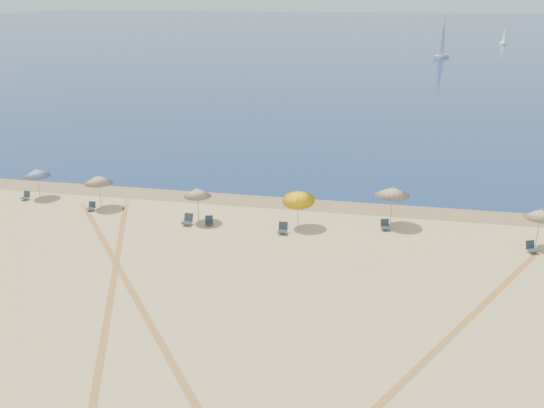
{
  "coord_description": "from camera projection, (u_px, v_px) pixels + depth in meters",
  "views": [
    {
      "loc": [
        6.92,
        -15.12,
        14.62
      ],
      "look_at": [
        0.0,
        20.0,
        1.3
      ],
      "focal_mm": 37.95,
      "sensor_mm": 36.0,
      "label": 1
    }
  ],
  "objects": [
    {
      "name": "chair_3",
      "position": [
        209.0,
        221.0,
        38.09
      ],
      "size": [
        0.67,
        0.73,
        0.62
      ],
      "rotation": [
        0.0,
        0.0,
        0.3
      ],
      "color": "#1D262E",
      "rests_on": "ground"
    },
    {
      "name": "umbrella_5",
      "position": [
        541.0,
        214.0,
        34.15
      ],
      "size": [
        1.87,
        1.87,
        2.51
      ],
      "color": "gray",
      "rests_on": "ground"
    },
    {
      "name": "sailboat_1",
      "position": [
        442.0,
        46.0,
        132.12
      ],
      "size": [
        3.91,
        6.23,
        9.12
      ],
      "rotation": [
        0.0,
        0.0,
        -0.42
      ],
      "color": "white",
      "rests_on": "ocean"
    },
    {
      "name": "chair_4",
      "position": [
        283.0,
        229.0,
        36.79
      ],
      "size": [
        0.59,
        0.7,
        0.71
      ],
      "rotation": [
        0.0,
        0.0,
        0.01
      ],
      "color": "#1D262E",
      "rests_on": "ground"
    },
    {
      "name": "umbrella_1",
      "position": [
        98.0,
        179.0,
        40.63
      ],
      "size": [
        2.02,
        2.02,
        2.42
      ],
      "color": "gray",
      "rests_on": "ground"
    },
    {
      "name": "umbrella_0",
      "position": [
        37.0,
        173.0,
        42.64
      ],
      "size": [
        1.92,
        1.94,
        2.28
      ],
      "color": "gray",
      "rests_on": "ground"
    },
    {
      "name": "umbrella_4",
      "position": [
        393.0,
        192.0,
        37.47
      ],
      "size": [
        2.29,
        2.29,
        2.66
      ],
      "color": "gray",
      "rests_on": "ground"
    },
    {
      "name": "umbrella_2",
      "position": [
        197.0,
        192.0,
        38.11
      ],
      "size": [
        1.86,
        1.86,
        2.4
      ],
      "color": "gray",
      "rests_on": "ground"
    },
    {
      "name": "chair_5",
      "position": [
        385.0,
        225.0,
        37.37
      ],
      "size": [
        0.68,
        0.75,
        0.66
      ],
      "rotation": [
        0.0,
        0.0,
        0.22
      ],
      "color": "#1D262E",
      "rests_on": "ground"
    },
    {
      "name": "chair_2",
      "position": [
        188.0,
        220.0,
        38.15
      ],
      "size": [
        0.7,
        0.79,
        0.73
      ],
      "rotation": [
        0.0,
        0.0,
        -0.14
      ],
      "color": "#1D262E",
      "rests_on": "ground"
    },
    {
      "name": "chair_6",
      "position": [
        531.0,
        247.0,
        34.14
      ],
      "size": [
        0.78,
        0.82,
        0.67
      ],
      "rotation": [
        0.0,
        0.0,
        0.42
      ],
      "color": "#1D262E",
      "rests_on": "ground"
    },
    {
      "name": "wet_sand",
      "position": [
        282.0,
        202.0,
        42.33
      ],
      "size": [
        500.0,
        500.0,
        0.0
      ],
      "primitive_type": "plane",
      "color": "olive",
      "rests_on": "ground"
    },
    {
      "name": "chair_0",
      "position": [
        26.0,
        196.0,
        42.74
      ],
      "size": [
        0.58,
        0.66,
        0.63
      ],
      "rotation": [
        0.0,
        0.0,
        -0.1
      ],
      "color": "#1D262E",
      "rests_on": "ground"
    },
    {
      "name": "tire_tracks",
      "position": [
        210.0,
        311.0,
        27.89
      ],
      "size": [
        54.2,
        42.89,
        0.0
      ],
      "color": "tan",
      "rests_on": "ground"
    },
    {
      "name": "ocean",
      "position": [
        372.0,
        30.0,
        227.15
      ],
      "size": [
        500.0,
        500.0,
        0.0
      ],
      "primitive_type": "plane",
      "color": "#0C2151",
      "rests_on": "ground"
    },
    {
      "name": "chair_1",
      "position": [
        92.0,
        207.0,
        40.68
      ],
      "size": [
        0.52,
        0.6,
        0.6
      ],
      "rotation": [
        0.0,
        0.0,
        0.04
      ],
      "color": "#1D262E",
      "rests_on": "ground"
    },
    {
      "name": "umbrella_3",
      "position": [
        298.0,
        197.0,
        37.17
      ],
      "size": [
        2.13,
        2.2,
        2.66
      ],
      "color": "gray",
      "rests_on": "ground"
    },
    {
      "name": "sailboat_0",
      "position": [
        504.0,
        37.0,
        165.85
      ],
      "size": [
        1.34,
        4.45,
        6.56
      ],
      "rotation": [
        0.0,
        0.0,
        0.05
      ],
      "color": "white",
      "rests_on": "ocean"
    }
  ]
}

